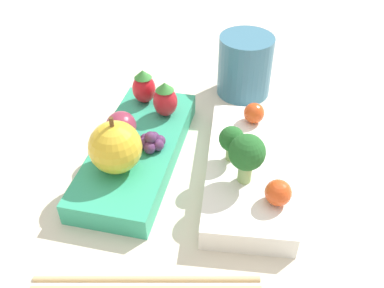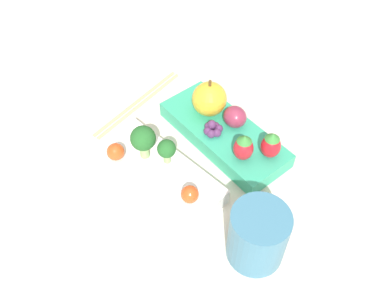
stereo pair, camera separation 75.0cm
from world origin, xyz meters
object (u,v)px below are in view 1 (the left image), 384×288
object	(u,v)px
apple	(115,147)
chopsticks_pair	(146,283)
bento_box_savoury	(249,168)
bento_box_fruit	(137,151)
cherry_tomato_0	(278,193)
cherry_tomato_1	(254,113)
strawberry_0	(144,87)
strawberry_1	(165,100)
broccoli_floret_0	(247,154)
drinking_cup	(245,66)
plum	(121,127)
grape_cluster	(152,142)
broccoli_floret_1	(232,139)

from	to	relation	value
apple	chopsticks_pair	bearing A→B (deg)	27.69
bento_box_savoury	bento_box_fruit	xyz separation A→B (m)	(-0.00, -0.13, 0.00)
cherry_tomato_0	cherry_tomato_1	distance (m)	0.14
bento_box_savoury	strawberry_0	world-z (taller)	strawberry_0
strawberry_1	broccoli_floret_0	bearing A→B (deg)	47.26
cherry_tomato_1	drinking_cup	world-z (taller)	drinking_cup
broccoli_floret_0	strawberry_1	xyz separation A→B (m)	(-0.10, -0.11, -0.01)
plum	grape_cluster	world-z (taller)	plum
cherry_tomato_1	grape_cluster	bearing A→B (deg)	-57.26
drinking_cup	chopsticks_pair	xyz separation A→B (m)	(0.34, -0.06, -0.04)
broccoli_floret_0	drinking_cup	xyz separation A→B (m)	(-0.21, -0.02, -0.02)
apple	grape_cluster	bearing A→B (deg)	144.38
strawberry_1	grape_cluster	size ratio (longest dim) A/B	1.41
cherry_tomato_1	drinking_cup	size ratio (longest dim) A/B	0.29
apple	drinking_cup	distance (m)	0.25
broccoli_floret_0	drinking_cup	world-z (taller)	drinking_cup
strawberry_0	grape_cluster	world-z (taller)	strawberry_0
cherry_tomato_1	strawberry_0	xyz separation A→B (m)	(-0.02, -0.15, 0.01)
bento_box_savoury	grape_cluster	bearing A→B (deg)	-89.87
strawberry_0	chopsticks_pair	distance (m)	0.26
bento_box_fruit	broccoli_floret_1	xyz separation A→B (m)	(0.01, 0.11, 0.04)
bento_box_savoury	broccoli_floret_0	xyz separation A→B (m)	(0.03, -0.00, 0.05)
apple	bento_box_savoury	bearing A→B (deg)	105.58
apple	broccoli_floret_0	bearing A→B (deg)	92.18
broccoli_floret_0	cherry_tomato_1	world-z (taller)	broccoli_floret_0
bento_box_fruit	drinking_cup	xyz separation A→B (m)	(-0.17, 0.11, 0.03)
bento_box_fruit	cherry_tomato_0	distance (m)	0.18
strawberry_1	cherry_tomato_0	bearing A→B (deg)	48.77
bento_box_savoury	grape_cluster	size ratio (longest dim) A/B	6.56
strawberry_0	strawberry_1	xyz separation A→B (m)	(0.02, 0.03, 0.00)
strawberry_0	broccoli_floret_0	bearing A→B (deg)	48.96
bento_box_fruit	broccoli_floret_1	distance (m)	0.12
cherry_tomato_1	grape_cluster	distance (m)	0.13
broccoli_floret_0	cherry_tomato_1	bearing A→B (deg)	178.98
broccoli_floret_1	drinking_cup	size ratio (longest dim) A/B	0.49
broccoli_floret_0	plum	bearing A→B (deg)	-106.45
broccoli_floret_0	apple	bearing A→B (deg)	-87.82
strawberry_0	plum	distance (m)	0.08
bento_box_savoury	strawberry_1	distance (m)	0.14
grape_cluster	drinking_cup	world-z (taller)	drinking_cup
apple	plum	distance (m)	0.05
bento_box_savoury	cherry_tomato_1	xyz separation A→B (m)	(-0.07, -0.00, 0.03)
bento_box_fruit	broccoli_floret_1	size ratio (longest dim) A/B	5.35
broccoli_floret_1	strawberry_1	size ratio (longest dim) A/B	0.91
broccoli_floret_0	cherry_tomato_1	size ratio (longest dim) A/B	2.28
strawberry_1	plum	bearing A→B (deg)	-35.04
broccoli_floret_0	grape_cluster	xyz separation A→B (m)	(-0.03, -0.11, -0.03)
bento_box_fruit	apple	size ratio (longest dim) A/B	3.40
strawberry_1	chopsticks_pair	world-z (taller)	strawberry_1
bento_box_savoury	broccoli_floret_0	distance (m)	0.06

